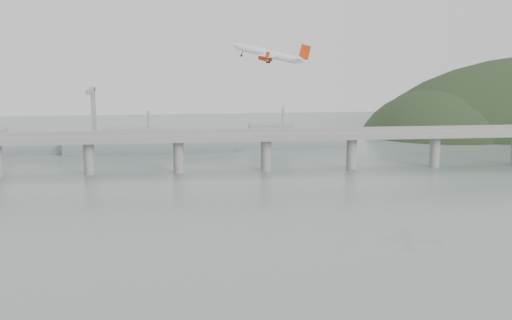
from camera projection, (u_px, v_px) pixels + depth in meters
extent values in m
plane|color=slate|center=(275.00, 320.00, 197.55)|extent=(900.00, 900.00, 0.00)
cube|color=gray|center=(231.00, 137.00, 388.59)|extent=(800.00, 22.00, 2.20)
cube|color=gray|center=(232.00, 136.00, 377.95)|extent=(800.00, 0.60, 1.80)
cube|color=gray|center=(230.00, 131.00, 398.43)|extent=(800.00, 0.60, 1.80)
cylinder|color=gray|center=(89.00, 158.00, 383.04)|extent=(6.00, 6.00, 21.00)
cylinder|color=gray|center=(179.00, 156.00, 387.82)|extent=(6.00, 6.00, 21.00)
cylinder|color=gray|center=(266.00, 154.00, 392.60)|extent=(6.00, 6.00, 21.00)
cylinder|color=gray|center=(351.00, 153.00, 397.37)|extent=(6.00, 6.00, 21.00)
cylinder|color=gray|center=(435.00, 151.00, 402.15)|extent=(6.00, 6.00, 21.00)
ellipsoid|color=#1E2E1A|center=(448.00, 148.00, 528.72)|extent=(140.00, 110.00, 96.00)
cube|color=gray|center=(150.00, 146.00, 450.39)|extent=(110.55, 21.43, 8.00)
cube|color=gray|center=(132.00, 134.00, 447.74)|extent=(39.01, 16.73, 8.00)
cylinder|color=gray|center=(149.00, 122.00, 447.20)|extent=(1.60, 1.60, 14.00)
cube|color=gray|center=(283.00, 141.00, 468.74)|extent=(85.00, 13.60, 8.00)
cube|color=gray|center=(270.00, 130.00, 466.33)|extent=(29.75, 11.90, 8.00)
cylinder|color=gray|center=(283.00, 118.00, 465.55)|extent=(1.60, 1.60, 14.00)
cube|color=gray|center=(94.00, 115.00, 477.51)|extent=(3.00, 3.00, 40.00)
cube|color=gray|center=(91.00, 91.00, 464.16)|extent=(3.00, 28.00, 3.00)
cylinder|color=silver|center=(268.00, 53.00, 279.27)|extent=(24.40, 11.72, 8.65)
cone|color=silver|center=(235.00, 45.00, 281.45)|extent=(5.02, 4.42, 3.93)
cone|color=silver|center=(303.00, 61.00, 276.94)|extent=(5.66, 4.38, 4.13)
cube|color=silver|center=(270.00, 56.00, 279.31)|extent=(12.92, 30.06, 2.82)
cube|color=silver|center=(301.00, 59.00, 276.96)|extent=(5.77, 10.99, 1.39)
cube|color=red|center=(305.00, 52.00, 276.27)|extent=(5.10, 1.57, 6.50)
cylinder|color=red|center=(268.00, 58.00, 284.46)|extent=(4.54, 3.32, 2.83)
cylinder|color=black|center=(264.00, 57.00, 284.75)|extent=(1.35, 2.12, 2.06)
cube|color=silver|center=(268.00, 56.00, 284.30)|extent=(2.36, 0.88, 1.54)
cylinder|color=red|center=(264.00, 58.00, 275.02)|extent=(4.54, 3.32, 2.83)
cylinder|color=black|center=(259.00, 57.00, 275.31)|extent=(1.35, 2.12, 2.06)
cube|color=silver|center=(264.00, 56.00, 274.86)|extent=(2.36, 0.88, 1.54)
cylinder|color=black|center=(270.00, 60.00, 281.84)|extent=(0.87, 0.43, 2.16)
cylinder|color=black|center=(269.00, 62.00, 282.02)|extent=(1.23, 0.64, 1.18)
cylinder|color=black|center=(268.00, 60.00, 277.38)|extent=(0.87, 0.43, 2.16)
cylinder|color=black|center=(267.00, 62.00, 277.56)|extent=(1.23, 0.64, 1.18)
cylinder|color=black|center=(242.00, 53.00, 281.38)|extent=(0.87, 0.43, 2.16)
cylinder|color=black|center=(241.00, 56.00, 281.56)|extent=(1.23, 0.64, 1.18)
cube|color=red|center=(280.00, 55.00, 293.42)|extent=(1.85, 0.62, 2.39)
cube|color=red|center=(268.00, 54.00, 264.24)|extent=(1.85, 0.62, 2.39)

